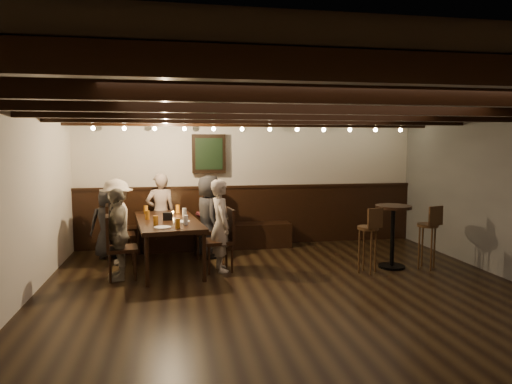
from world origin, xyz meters
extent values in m
plane|color=black|center=(0.00, 0.00, 0.00)|extent=(7.00, 7.00, 0.00)
plane|color=black|center=(0.00, 0.00, 2.40)|extent=(7.00, 7.00, 0.00)
plane|color=beige|center=(0.00, 3.50, 1.20)|extent=(6.50, 0.00, 6.50)
cube|color=black|center=(0.00, 3.46, 0.55)|extent=(6.50, 0.08, 1.10)
cube|color=black|center=(-0.80, 3.20, 0.23)|extent=(3.00, 0.45, 0.45)
cube|color=black|center=(-0.80, 3.40, 1.75)|extent=(0.62, 0.12, 0.72)
cube|color=black|center=(-0.80, 3.33, 1.75)|extent=(0.50, 0.02, 0.58)
cube|color=black|center=(0.00, -2.90, 2.31)|extent=(6.50, 0.10, 0.16)
cube|color=black|center=(0.00, -1.74, 2.31)|extent=(6.50, 0.10, 0.16)
cube|color=black|center=(0.00, -0.58, 2.31)|extent=(6.50, 0.10, 0.16)
cube|color=black|center=(0.00, 0.58, 2.31)|extent=(6.50, 0.10, 0.16)
cube|color=black|center=(0.00, 1.74, 2.31)|extent=(6.50, 0.10, 0.16)
cube|color=black|center=(0.00, 2.90, 2.31)|extent=(6.50, 0.10, 0.16)
sphere|color=#FFE099|center=(-2.75, 2.88, 2.19)|extent=(0.07, 0.07, 0.07)
sphere|color=#FFE099|center=(-1.38, 2.88, 2.19)|extent=(0.07, 0.07, 0.07)
sphere|color=#FFE099|center=(0.00, 2.88, 2.19)|extent=(0.07, 0.07, 0.07)
sphere|color=#FFE099|center=(1.38, 2.88, 2.19)|extent=(0.07, 0.07, 0.07)
sphere|color=#FFE099|center=(2.75, 2.88, 2.19)|extent=(0.07, 0.07, 0.07)
cube|color=black|center=(-1.55, 2.06, 0.72)|extent=(1.16, 2.11, 0.06)
cylinder|color=black|center=(-1.82, 1.07, 0.35)|extent=(0.06, 0.06, 0.69)
cylinder|color=black|center=(-2.06, 2.95, 0.35)|extent=(0.06, 0.06, 0.69)
cylinder|color=black|center=(-1.04, 1.17, 0.35)|extent=(0.06, 0.06, 0.69)
cylinder|color=black|center=(-1.29, 3.05, 0.35)|extent=(0.06, 0.06, 0.69)
cube|color=black|center=(-2.31, 2.42, 0.46)|extent=(0.49, 0.49, 0.05)
cube|color=black|center=(-2.50, 2.39, 0.72)|extent=(0.10, 0.44, 0.48)
cube|color=black|center=(-2.19, 1.52, 0.44)|extent=(0.47, 0.47, 0.05)
cube|color=black|center=(-2.38, 1.50, 0.69)|extent=(0.09, 0.42, 0.46)
cube|color=black|center=(-0.92, 2.59, 0.45)|extent=(0.48, 0.48, 0.05)
cube|color=black|center=(-0.72, 2.62, 0.71)|extent=(0.10, 0.43, 0.47)
cube|color=black|center=(-0.80, 1.70, 0.45)|extent=(0.49, 0.49, 0.05)
cube|color=black|center=(-0.61, 1.73, 0.71)|extent=(0.10, 0.44, 0.48)
imported|color=#262628|center=(-2.56, 2.84, 0.60)|extent=(0.63, 0.45, 1.19)
imported|color=gray|center=(-1.69, 3.10, 0.71)|extent=(0.56, 0.40, 1.42)
imported|color=maroon|center=(-0.78, 3.07, 0.62)|extent=(0.66, 0.54, 1.24)
imported|color=#B2A797|center=(-2.36, 2.41, 0.69)|extent=(0.62, 0.95, 1.38)
imported|color=gray|center=(-2.24, 1.52, 0.66)|extent=(0.42, 0.80, 1.31)
imported|color=black|center=(-0.87, 2.60, 0.70)|extent=(0.53, 0.74, 1.40)
imported|color=#ADA192|center=(-0.75, 1.71, 0.70)|extent=(0.40, 0.55, 1.40)
cylinder|color=#BF7219|center=(-1.92, 2.72, 0.82)|extent=(0.07, 0.07, 0.14)
cylinder|color=#BF7219|center=(-1.39, 2.74, 0.82)|extent=(0.07, 0.07, 0.14)
cylinder|color=#BF7219|center=(-1.86, 2.12, 0.82)|extent=(0.07, 0.07, 0.14)
cylinder|color=silver|center=(-1.28, 2.30, 0.82)|extent=(0.07, 0.07, 0.14)
cylinder|color=#BF7219|center=(-1.71, 1.58, 0.82)|extent=(0.07, 0.07, 0.14)
cylinder|color=silver|center=(-1.28, 1.54, 0.82)|extent=(0.07, 0.07, 0.14)
cylinder|color=#BF7219|center=(-1.40, 1.27, 0.82)|extent=(0.07, 0.07, 0.14)
cylinder|color=white|center=(-1.61, 1.35, 0.76)|extent=(0.24, 0.24, 0.01)
cylinder|color=white|center=(-1.34, 1.78, 0.76)|extent=(0.24, 0.24, 0.01)
cube|color=black|center=(-1.55, 2.01, 0.81)|extent=(0.15, 0.10, 0.12)
cylinder|color=beige|center=(-1.47, 2.37, 0.78)|extent=(0.05, 0.05, 0.05)
cylinder|color=black|center=(1.90, 1.39, 0.02)|extent=(0.41, 0.41, 0.04)
cylinder|color=black|center=(1.90, 1.39, 0.48)|extent=(0.06, 0.06, 0.92)
cylinder|color=black|center=(1.90, 1.39, 0.96)|extent=(0.55, 0.55, 0.05)
cylinder|color=#352010|center=(1.40, 1.19, 0.68)|extent=(0.31, 0.31, 0.05)
cube|color=#352010|center=(1.44, 1.05, 0.85)|extent=(0.27, 0.11, 0.30)
cylinder|color=#352010|center=(2.40, 1.24, 0.68)|extent=(0.31, 0.31, 0.05)
cube|color=#352010|center=(2.44, 1.10, 0.85)|extent=(0.27, 0.11, 0.30)
camera|label=1|loc=(-1.43, -5.11, 1.93)|focal=32.00mm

